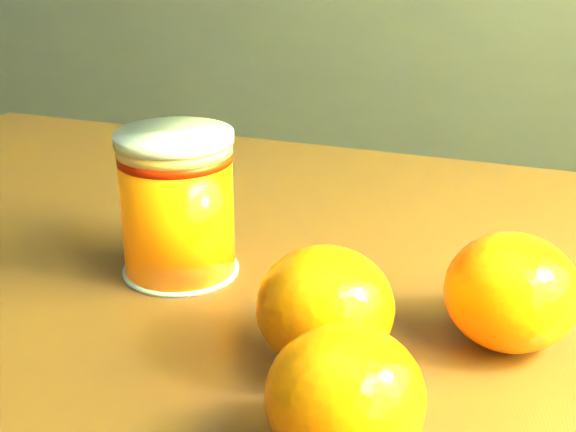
% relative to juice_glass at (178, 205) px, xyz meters
% --- Properties ---
extents(kitchen_counter, '(3.15, 0.60, 0.90)m').
position_rel_juice_glass_xyz_m(kitchen_counter, '(-0.82, 1.36, -0.29)').
color(kitchen_counter, '#49494D').
rests_on(kitchen_counter, ground).
extents(juice_glass, '(0.07, 0.07, 0.09)m').
position_rel_juice_glass_xyz_m(juice_glass, '(0.00, 0.00, 0.00)').
color(juice_glass, '#FF6C05').
rests_on(juice_glass, table).
extents(orange_front, '(0.09, 0.09, 0.06)m').
position_rel_juice_glass_xyz_m(orange_front, '(0.12, -0.07, -0.01)').
color(orange_front, orange).
rests_on(orange_front, table).
extents(orange_back, '(0.09, 0.09, 0.06)m').
position_rel_juice_glass_xyz_m(orange_back, '(0.21, -0.01, -0.01)').
color(orange_back, orange).
rests_on(orange_back, table).
extents(orange_extra, '(0.09, 0.09, 0.06)m').
position_rel_juice_glass_xyz_m(orange_extra, '(0.16, -0.13, -0.02)').
color(orange_extra, orange).
rests_on(orange_extra, table).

